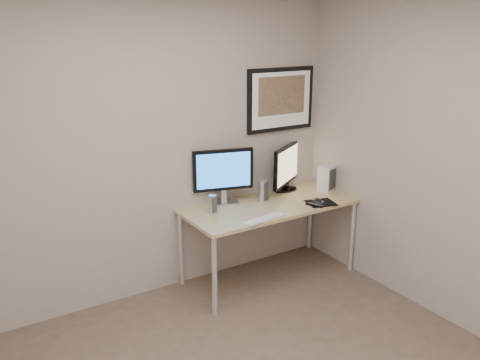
{
  "coord_description": "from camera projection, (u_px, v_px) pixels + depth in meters",
  "views": [
    {
      "loc": [
        -1.56,
        -2.2,
        2.3
      ],
      "look_at": [
        0.52,
        1.1,
        1.1
      ],
      "focal_mm": 38.0,
      "sensor_mm": 36.0,
      "label": 1
    }
  ],
  "objects": [
    {
      "name": "room",
      "position": [
        225.0,
        136.0,
        3.13
      ],
      "size": [
        3.6,
        3.6,
        3.6
      ],
      "color": "white",
      "rests_on": "ground"
    },
    {
      "name": "desk",
      "position": [
        269.0,
        211.0,
        4.66
      ],
      "size": [
        1.6,
        0.7,
        0.73
      ],
      "color": "#A78C51",
      "rests_on": "floor"
    },
    {
      "name": "remote",
      "position": [
        315.0,
        205.0,
        4.59
      ],
      "size": [
        0.1,
        0.17,
        0.02
      ],
      "primitive_type": "cube",
      "rotation": [
        0.0,
        0.0,
        0.37
      ],
      "color": "black",
      "rests_on": "desk"
    },
    {
      "name": "fan_unit",
      "position": [
        327.0,
        178.0,
        4.98
      ],
      "size": [
        0.2,
        0.18,
        0.26
      ],
      "primitive_type": "cube",
      "rotation": [
        0.0,
        0.0,
        0.39
      ],
      "color": "silver",
      "rests_on": "desk"
    },
    {
      "name": "speaker_right",
      "position": [
        263.0,
        191.0,
        4.7
      ],
      "size": [
        0.11,
        0.11,
        0.2
      ],
      "primitive_type": "cylinder",
      "rotation": [
        0.0,
        0.0,
        0.4
      ],
      "color": "#AFB0B5",
      "rests_on": "desk"
    },
    {
      "name": "mouse",
      "position": [
        318.0,
        200.0,
        4.67
      ],
      "size": [
        0.09,
        0.12,
        0.04
      ],
      "primitive_type": "ellipsoid",
      "rotation": [
        0.0,
        0.0,
        -0.25
      ],
      "color": "black",
      "rests_on": "mousepad"
    },
    {
      "name": "keyboard",
      "position": [
        264.0,
        219.0,
        4.27
      ],
      "size": [
        0.41,
        0.17,
        0.01
      ],
      "primitive_type": "cube",
      "rotation": [
        0.0,
        0.0,
        0.15
      ],
      "color": "silver",
      "rests_on": "desk"
    },
    {
      "name": "monitor_tv",
      "position": [
        287.0,
        167.0,
        4.95
      ],
      "size": [
        0.51,
        0.33,
        0.46
      ],
      "rotation": [
        0.0,
        0.0,
        0.55
      ],
      "color": "black",
      "rests_on": "desk"
    },
    {
      "name": "speaker_left",
      "position": [
        212.0,
        204.0,
        4.4
      ],
      "size": [
        0.07,
        0.07,
        0.16
      ],
      "primitive_type": "cylinder",
      "rotation": [
        0.0,
        0.0,
        0.1
      ],
      "color": "#AFB0B5",
      "rests_on": "desk"
    },
    {
      "name": "framed_art",
      "position": [
        281.0,
        99.0,
        4.82
      ],
      "size": [
        0.75,
        0.04,
        0.6
      ],
      "color": "black",
      "rests_on": "room"
    },
    {
      "name": "mousepad",
      "position": [
        321.0,
        203.0,
        4.67
      ],
      "size": [
        0.3,
        0.28,
        0.0
      ],
      "primitive_type": "cube",
      "rotation": [
        0.0,
        0.0,
        -0.26
      ],
      "color": "black",
      "rests_on": "desk"
    },
    {
      "name": "monitor_large",
      "position": [
        223.0,
        174.0,
        4.58
      ],
      "size": [
        0.55,
        0.24,
        0.51
      ],
      "rotation": [
        0.0,
        0.0,
        -0.27
      ],
      "color": "#AFB0B5",
      "rests_on": "desk"
    }
  ]
}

